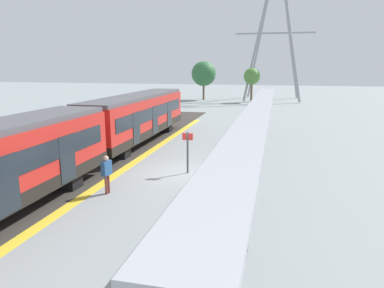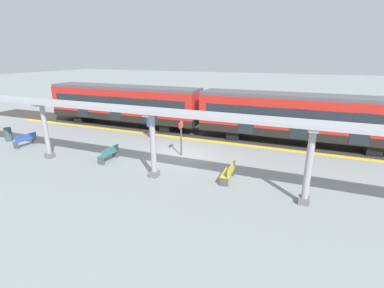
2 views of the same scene
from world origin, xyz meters
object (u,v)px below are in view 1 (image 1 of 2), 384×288
at_px(canopy_pillar_fifth, 266,110).
at_px(canopy_pillar_second, 243,196).
at_px(passenger_waiting_near_edge, 107,170).
at_px(train_far_carriage, 138,117).
at_px(bench_far_end, 227,191).
at_px(bench_near_end, 243,151).
at_px(platform_info_sign, 188,148).
at_px(canopy_pillar_fourth, 263,122).
at_px(canopy_pillar_third, 257,144).

bearing_deg(canopy_pillar_fifth, canopy_pillar_second, -90.00).
xyz_separation_m(canopy_pillar_fifth, passenger_waiting_near_edge, (-6.21, -18.36, -0.63)).
height_order(canopy_pillar_second, passenger_waiting_near_edge, canopy_pillar_second).
xyz_separation_m(train_far_carriage, bench_far_end, (7.96, -10.19, -1.39)).
xyz_separation_m(bench_near_end, bench_far_end, (0.04, -7.30, 0.00)).
relative_size(platform_info_sign, passenger_waiting_near_edge, 1.28).
relative_size(canopy_pillar_fourth, passenger_waiting_near_edge, 1.96).
relative_size(train_far_carriage, passenger_waiting_near_edge, 8.22).
height_order(canopy_pillar_fourth, bench_near_end, canopy_pillar_fourth).
height_order(canopy_pillar_third, canopy_pillar_fourth, same).
height_order(canopy_pillar_fourth, platform_info_sign, canopy_pillar_fourth).
bearing_deg(canopy_pillar_fifth, bench_near_end, -95.25).
bearing_deg(bench_near_end, passenger_waiting_near_edge, -124.55).
bearing_deg(train_far_carriage, bench_near_end, -20.04).
xyz_separation_m(canopy_pillar_second, platform_info_sign, (-3.52, 7.26, -0.38)).
bearing_deg(passenger_waiting_near_edge, train_far_carriage, 104.49).
relative_size(canopy_pillar_second, bench_far_end, 2.24).
xyz_separation_m(canopy_pillar_fifth, bench_far_end, (-0.96, -18.08, -1.27)).
bearing_deg(canopy_pillar_fifth, passenger_waiting_near_edge, -108.68).
relative_size(canopy_pillar_second, bench_near_end, 2.22).
bearing_deg(passenger_waiting_near_edge, canopy_pillar_third, 32.02).
xyz_separation_m(train_far_carriage, canopy_pillar_second, (8.92, -13.93, -0.12)).
height_order(bench_near_end, passenger_waiting_near_edge, passenger_waiting_near_edge).
bearing_deg(canopy_pillar_fourth, canopy_pillar_fifth, 90.00).
xyz_separation_m(bench_near_end, passenger_waiting_near_edge, (-5.22, -7.58, 0.63)).
distance_m(canopy_pillar_second, bench_far_end, 4.07).
relative_size(canopy_pillar_fifth, platform_info_sign, 1.53).
bearing_deg(canopy_pillar_fifth, canopy_pillar_fourth, -90.00).
distance_m(train_far_carriage, passenger_waiting_near_edge, 10.84).
xyz_separation_m(canopy_pillar_third, passenger_waiting_near_edge, (-6.21, -3.88, -0.63)).
distance_m(canopy_pillar_third, bench_near_end, 4.03).
relative_size(canopy_pillar_fifth, passenger_waiting_near_edge, 1.96).
bearing_deg(passenger_waiting_near_edge, platform_info_sign, 54.76).
bearing_deg(canopy_pillar_third, bench_near_end, 105.01).
relative_size(canopy_pillar_third, bench_far_end, 2.24).
relative_size(canopy_pillar_second, canopy_pillar_fourth, 1.00).
bearing_deg(canopy_pillar_third, bench_far_end, -104.85).
xyz_separation_m(canopy_pillar_fourth, bench_far_end, (-0.96, -10.85, -1.27)).
bearing_deg(canopy_pillar_third, canopy_pillar_fifth, 90.00).
xyz_separation_m(canopy_pillar_second, canopy_pillar_fifth, (0.00, 21.83, 0.00)).
distance_m(bench_near_end, platform_info_sign, 4.63).
height_order(canopy_pillar_second, bench_far_end, canopy_pillar_second).
xyz_separation_m(canopy_pillar_second, bench_near_end, (-0.99, 11.04, -1.27)).
relative_size(canopy_pillar_third, passenger_waiting_near_edge, 1.96).
bearing_deg(bench_far_end, train_far_carriage, 128.00).
height_order(canopy_pillar_fifth, passenger_waiting_near_edge, canopy_pillar_fifth).
relative_size(canopy_pillar_second, platform_info_sign, 1.53).
xyz_separation_m(canopy_pillar_second, bench_far_end, (-0.96, 3.74, -1.27)).
relative_size(canopy_pillar_fifth, bench_far_end, 2.24).
xyz_separation_m(canopy_pillar_fourth, canopy_pillar_fifth, (0.00, 7.23, 0.00)).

